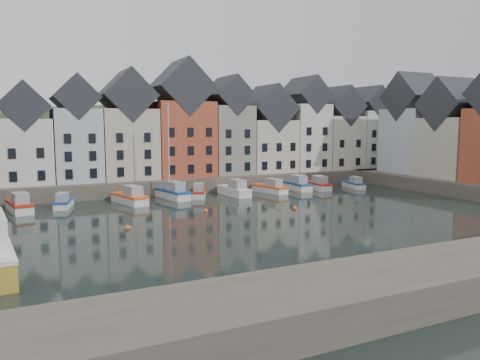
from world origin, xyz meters
TOP-DOWN VIEW (x-y plane):
  - ground at (0.00, 0.00)m, footprint 260.00×260.00m
  - far_quay at (0.00, 30.00)m, footprint 90.00×16.00m
  - near_wall at (-10.00, -22.00)m, footprint 50.00×6.00m
  - hillside at (0.02, 56.00)m, footprint 153.60×70.40m
  - far_terrace at (3.21, 28.00)m, footprint 72.37×8.16m
  - right_terrace at (36.00, 8.07)m, footprint 8.30×24.25m
  - mooring_buoys at (-4.00, 5.33)m, footprint 20.50×5.50m
  - boat_a at (-23.07, 17.39)m, footprint 3.07×6.78m
  - boat_b at (-18.27, 18.24)m, footprint 2.93×5.57m
  - boat_c at (-10.48, 17.38)m, footprint 3.62×7.04m
  - boat_d at (-4.40, 18.98)m, footprint 3.39×7.09m
  - boat_e at (-0.72, 18.79)m, footprint 3.88×5.85m
  - boat_f at (4.20, 17.72)m, footprint 2.50×6.82m
  - boat_g at (10.05, 17.88)m, footprint 3.17×6.39m
  - boat_h at (15.07, 18.89)m, footprint 2.07×6.62m
  - boat_i at (18.29, 17.90)m, footprint 2.41×6.33m
  - boat_j at (24.38, 16.64)m, footprint 2.82×5.57m

SIDE VIEW (x-z plane):
  - hillside at x=0.02m, z-range -49.96..14.04m
  - ground at x=0.00m, z-range 0.00..0.00m
  - mooring_buoys at x=-4.00m, z-range -0.10..0.40m
  - boat_b at x=-18.27m, z-range -0.41..1.63m
  - boat_j at x=24.38m, z-range -0.41..1.63m
  - boat_e at x=-0.72m, z-range -0.44..1.72m
  - boat_g at x=10.05m, z-range -0.48..1.88m
  - boat_i at x=18.29m, z-range -0.48..1.90m
  - boat_a at x=-23.07m, z-range -0.51..2.00m
  - boat_h at x=15.07m, z-range -0.51..2.03m
  - boat_f at x=4.20m, z-range -0.52..2.05m
  - boat_c at x=-10.48m, z-range -0.52..2.06m
  - boat_d at x=-4.40m, z-range -5.66..7.35m
  - far_quay at x=0.00m, z-range 0.00..2.00m
  - near_wall at x=-10.00m, z-range 0.00..2.00m
  - far_terrace at x=3.21m, z-range -0.01..17.76m
  - right_terrace at x=36.00m, z-range 0.73..17.10m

